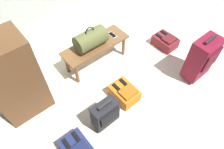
# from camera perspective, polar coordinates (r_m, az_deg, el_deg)

# --- Properties ---
(ground_plane) EXTENTS (6.60, 6.60, 0.00)m
(ground_plane) POSITION_cam_1_polar(r_m,az_deg,el_deg) (2.95, 8.83, -1.96)
(ground_plane) COLOR beige
(bench) EXTENTS (1.00, 0.36, 0.39)m
(bench) POSITION_cam_1_polar(r_m,az_deg,el_deg) (2.93, -4.74, 7.87)
(bench) COLOR brown
(bench) RESTS_ON ground
(duffel_bag_olive) EXTENTS (0.44, 0.26, 0.34)m
(duffel_bag_olive) POSITION_cam_1_polar(r_m,az_deg,el_deg) (2.78, -6.21, 10.05)
(duffel_bag_olive) COLOR #51562D
(duffel_bag_olive) RESTS_ON bench
(cell_phone) EXTENTS (0.07, 0.14, 0.01)m
(cell_phone) POSITION_cam_1_polar(r_m,az_deg,el_deg) (3.02, 0.08, 11.29)
(cell_phone) COLOR silver
(cell_phone) RESTS_ON bench
(suitcase_upright_burgundy) EXTENTS (0.39, 0.26, 0.71)m
(suitcase_upright_burgundy) POSITION_cam_1_polar(r_m,az_deg,el_deg) (2.98, 24.33, 4.28)
(suitcase_upright_burgundy) COLOR maroon
(suitcase_upright_burgundy) RESTS_ON ground
(suitcase_small_charcoal) EXTENTS (0.32, 0.19, 0.46)m
(suitcase_small_charcoal) POSITION_cam_1_polar(r_m,az_deg,el_deg) (2.37, -1.93, -11.20)
(suitcase_small_charcoal) COLOR black
(suitcase_small_charcoal) RESTS_ON ground
(backpack_orange) EXTENTS (0.28, 0.38, 0.21)m
(backpack_orange) POSITION_cam_1_polar(r_m,az_deg,el_deg) (2.69, 3.59, -5.28)
(backpack_orange) COLOR orange
(backpack_orange) RESTS_ON ground
(backpack_maroon) EXTENTS (0.28, 0.38, 0.21)m
(backpack_maroon) POSITION_cam_1_polar(r_m,az_deg,el_deg) (3.48, 15.04, 9.17)
(backpack_maroon) COLOR maroon
(backpack_maroon) RESTS_ON ground
(side_cabinet) EXTENTS (0.56, 0.44, 1.10)m
(side_cabinet) POSITION_cam_1_polar(r_m,az_deg,el_deg) (2.51, -26.46, -1.28)
(side_cabinet) COLOR brown
(side_cabinet) RESTS_ON ground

